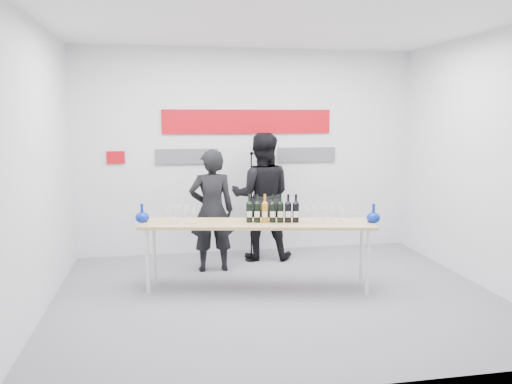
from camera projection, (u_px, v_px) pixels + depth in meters
ground at (277, 296)px, 5.69m from camera, size 5.00×5.00×0.00m
back_wall at (248, 152)px, 7.41m from camera, size 5.00×0.04×3.00m
signage at (244, 131)px, 7.32m from camera, size 3.38×0.02×0.79m
tasting_table at (258, 227)px, 5.81m from camera, size 2.75×1.04×0.81m
wine_bottles at (273, 208)px, 5.78m from camera, size 0.62×0.19×0.33m
decanter_left at (142, 213)px, 5.81m from camera, size 0.16×0.16×0.21m
decanter_right at (373, 213)px, 5.79m from camera, size 0.16×0.16×0.21m
glasses_left at (180, 215)px, 5.78m from camera, size 0.36×0.28×0.18m
glasses_right at (326, 215)px, 5.77m from camera, size 0.56×0.32×0.18m
presenter_left at (212, 211)px, 6.52m from camera, size 0.59×0.39×1.61m
presenter_right at (262, 196)px, 7.09m from camera, size 1.01×0.86×1.80m
mic_stand at (251, 228)px, 7.01m from camera, size 0.18×0.18×1.55m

